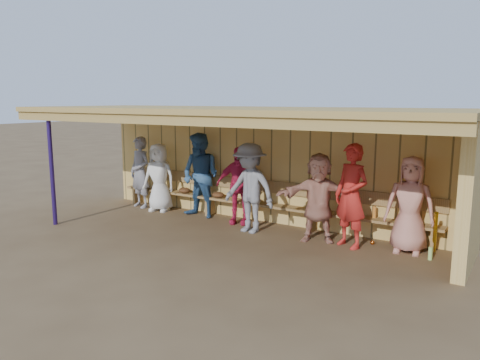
# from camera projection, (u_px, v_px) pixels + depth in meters

# --- Properties ---
(ground) EXTENTS (90.00, 90.00, 0.00)m
(ground) POSITION_uv_depth(u_px,v_px,m) (231.00, 234.00, 9.31)
(ground) COLOR brown
(ground) RESTS_ON ground
(player_a) EXTENTS (0.71, 0.53, 1.76)m
(player_a) POSITION_uv_depth(u_px,v_px,m) (140.00, 172.00, 11.55)
(player_a) COLOR gray
(player_a) RESTS_ON ground
(player_b) EXTENTS (0.90, 0.70, 1.63)m
(player_b) POSITION_uv_depth(u_px,v_px,m) (159.00, 177.00, 11.16)
(player_b) COLOR white
(player_b) RESTS_ON ground
(player_c) EXTENTS (0.95, 0.75, 1.92)m
(player_c) POSITION_uv_depth(u_px,v_px,m) (201.00, 176.00, 10.53)
(player_c) COLOR #325C8B
(player_c) RESTS_ON ground
(player_d) EXTENTS (1.06, 0.70, 1.67)m
(player_d) POSITION_uv_depth(u_px,v_px,m) (239.00, 185.00, 10.02)
(player_d) COLOR #D3214C
(player_d) RESTS_ON ground
(player_e) EXTENTS (1.23, 0.80, 1.81)m
(player_e) POSITION_uv_depth(u_px,v_px,m) (250.00, 188.00, 9.35)
(player_e) COLOR gray
(player_e) RESTS_ON ground
(player_f) EXTENTS (1.63, 0.99, 1.68)m
(player_f) POSITION_uv_depth(u_px,v_px,m) (318.00, 198.00, 8.74)
(player_f) COLOR tan
(player_f) RESTS_ON ground
(player_g) EXTENTS (0.81, 0.68, 1.89)m
(player_g) POSITION_uv_depth(u_px,v_px,m) (351.00, 196.00, 8.38)
(player_g) COLOR red
(player_g) RESTS_ON ground
(player_h) EXTENTS (0.88, 0.62, 1.71)m
(player_h) POSITION_uv_depth(u_px,v_px,m) (410.00, 205.00, 8.09)
(player_h) COLOR tan
(player_h) RESTS_ON ground
(dugout_structure) EXTENTS (8.80, 3.20, 2.50)m
(dugout_structure) POSITION_uv_depth(u_px,v_px,m) (265.00, 148.00, 9.38)
(dugout_structure) COLOR #E4BA61
(dugout_structure) RESTS_ON ground
(bench) EXTENTS (7.60, 0.34, 0.93)m
(bench) POSITION_uv_depth(u_px,v_px,m) (259.00, 199.00, 10.14)
(bench) COLOR #9F7A44
(bench) RESTS_ON ground
(dugout_equipment) EXTENTS (5.86, 0.62, 0.80)m
(dugout_equipment) POSITION_uv_depth(u_px,v_px,m) (247.00, 200.00, 10.16)
(dugout_equipment) COLOR gold
(dugout_equipment) RESTS_ON ground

